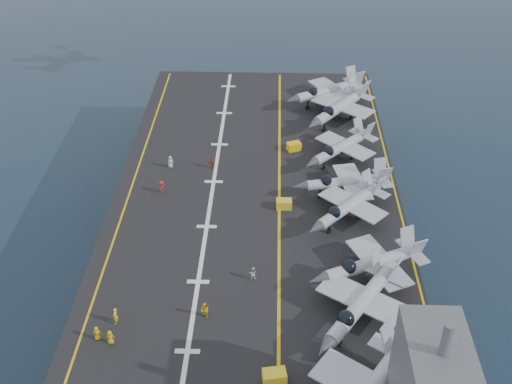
{
  "coord_description": "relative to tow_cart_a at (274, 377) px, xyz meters",
  "views": [
    {
      "loc": [
        2.14,
        -62.6,
        59.38
      ],
      "look_at": [
        0.0,
        4.0,
        13.0
      ],
      "focal_mm": 45.0,
      "sensor_mm": 36.0,
      "label": 1
    }
  ],
  "objects": [
    {
      "name": "ground",
      "position": [
        -2.6,
        23.38,
        -11.06
      ],
      "size": [
        500.0,
        500.0,
        0.0
      ],
      "primitive_type": "plane",
      "color": "#142135",
      "rests_on": "ground"
    },
    {
      "name": "hull",
      "position": [
        -2.6,
        23.38,
        -6.06
      ],
      "size": [
        36.0,
        90.0,
        10.0
      ],
      "primitive_type": "cube",
      "color": "#56595E",
      "rests_on": "ground"
    },
    {
      "name": "flight_deck",
      "position": [
        -2.6,
        23.38,
        -0.86
      ],
      "size": [
        38.0,
        92.0,
        0.4
      ],
      "primitive_type": "cube",
      "color": "black",
      "rests_on": "hull"
    },
    {
      "name": "foul_line",
      "position": [
        0.4,
        23.38,
        -0.64
      ],
      "size": [
        0.35,
        90.0,
        0.02
      ],
      "primitive_type": "cube",
      "color": "gold",
      "rests_on": "flight_deck"
    },
    {
      "name": "landing_centerline",
      "position": [
        -8.6,
        23.38,
        -0.64
      ],
      "size": [
        0.5,
        90.0,
        0.02
      ],
      "primitive_type": "cube",
      "color": "silver",
      "rests_on": "flight_deck"
    },
    {
      "name": "deck_edge_port",
      "position": [
        -19.6,
        23.38,
        -0.64
      ],
      "size": [
        0.25,
        90.0,
        0.02
      ],
      "primitive_type": "cube",
      "color": "gold",
      "rests_on": "flight_deck"
    },
    {
      "name": "deck_edge_stbd",
      "position": [
        15.9,
        23.38,
        -0.64
      ],
      "size": [
        0.25,
        90.0,
        0.02
      ],
      "primitive_type": "cube",
      "color": "gold",
      "rests_on": "flight_deck"
    },
    {
      "name": "fighter_jet_2",
      "position": [
        8.71,
        8.12,
        1.9
      ],
      "size": [
        16.36,
        17.73,
        5.12
      ],
      "primitive_type": null,
      "color": "gray",
      "rests_on": "flight_deck"
    },
    {
      "name": "fighter_jet_3",
      "position": [
        10.69,
        14.58,
        1.75
      ],
      "size": [
        16.45,
        14.22,
        4.81
      ],
      "primitive_type": null,
      "color": "#A0A9B0",
      "rests_on": "flight_deck"
    },
    {
      "name": "fighter_jet_4",
      "position": [
        9.02,
        25.36,
        1.64
      ],
      "size": [
        15.48,
        15.69,
        4.59
      ],
      "primitive_type": null,
      "color": "#979FA7",
      "rests_on": "flight_deck"
    },
    {
      "name": "fighter_jet_5",
      "position": [
        9.26,
        30.81,
        1.6
      ],
      "size": [
        14.5,
        11.15,
        4.51
      ],
      "primitive_type": null,
      "color": "gray",
      "rests_on": "flight_deck"
    },
    {
      "name": "fighter_jet_6",
      "position": [
        9.22,
        39.63,
        1.65
      ],
      "size": [
        15.61,
        15.69,
        4.61
      ],
      "primitive_type": null,
      "color": "gray",
      "rests_on": "flight_deck"
    },
    {
      "name": "fighter_jet_7",
      "position": [
        9.82,
        51.35,
        1.95
      ],
      "size": [
        17.07,
        18.05,
        5.22
      ],
      "primitive_type": null,
      "color": "gray",
      "rests_on": "flight_deck"
    },
    {
      "name": "fighter_jet_8",
      "position": [
        8.41,
        57.42,
        1.86
      ],
      "size": [
        17.42,
        15.81,
        5.04
      ],
      "primitive_type": null,
      "color": "#8E979C",
      "rests_on": "flight_deck"
    },
    {
      "name": "tow_cart_a",
      "position": [
        0.0,
        0.0,
        0.0
      ],
      "size": [
        2.41,
        1.79,
        1.31
      ],
      "primitive_type": null,
      "color": "yellow",
      "rests_on": "flight_deck"
    },
    {
      "name": "tow_cart_b",
      "position": [
        1.0,
        27.66,
        -0.06
      ],
      "size": [
        2.04,
        1.37,
        1.2
      ],
      "primitive_type": null,
      "color": "gold",
      "rests_on": "flight_deck"
    },
    {
      "name": "tow_cart_c",
      "position": [
        2.52,
        42.21,
        -0.06
      ],
      "size": [
        2.31,
        1.91,
        1.18
      ],
      "primitive_type": null,
      "color": "#EDB60E",
      "rests_on": "flight_deck"
    },
    {
      "name": "crew_0",
      "position": [
        -16.35,
        4.24,
        0.16
      ],
      "size": [
        1.01,
        0.7,
        1.63
      ],
      "primitive_type": "imported",
      "color": "#E0AF0A",
      "rests_on": "flight_deck"
    },
    {
      "name": "crew_1",
      "position": [
        -16.39,
        6.98,
        0.32
      ],
      "size": [
        0.99,
        1.3,
        1.96
      ],
      "primitive_type": "imported",
      "color": "yellow",
      "rests_on": "flight_deck"
    },
    {
      "name": "crew_2",
      "position": [
        -7.3,
        8.05,
        0.3
      ],
      "size": [
        1.36,
        1.35,
        1.92
      ],
      "primitive_type": "imported",
      "color": "yellow",
      "rests_on": "flight_deck"
    },
    {
      "name": "crew_3",
      "position": [
        -15.27,
        30.63,
        0.23
      ],
      "size": [
        0.84,
        1.14,
        1.77
      ],
      "primitive_type": "imported",
      "color": "#B21919",
      "rests_on": "flight_deck"
    },
    {
      "name": "crew_4",
      "position": [
        -9.09,
        36.94,
        0.22
      ],
      "size": [
        1.26,
        1.23,
        1.76
      ],
      "primitive_type": "imported",
      "color": "#A73122",
      "rests_on": "flight_deck"
    },
    {
      "name": "crew_5",
      "position": [
        -14.98,
        36.91,
        0.23
      ],
      "size": [
        1.27,
        1.23,
        1.77
      ],
      "primitive_type": "imported",
      "color": "silver",
      "rests_on": "flight_deck"
    },
    {
      "name": "crew_7",
      "position": [
        -2.54,
        14.11,
        0.15
      ],
      "size": [
        0.99,
        0.68,
        1.62
      ],
      "primitive_type": "imported",
      "color": "silver",
      "rests_on": "flight_deck"
    },
    {
      "name": "crew_8",
      "position": [
        -17.79,
        4.71,
        0.16
      ],
      "size": [
        1.01,
        0.7,
        1.63
      ],
      "primitive_type": "imported",
      "color": "#E0AF0A",
      "rests_on": "flight_deck"
    }
  ]
}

